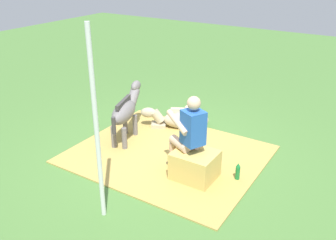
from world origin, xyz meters
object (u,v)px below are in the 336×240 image
(hay_bale, at_px, (195,166))
(tent_pole_left, at_px, (96,129))
(soda_bottle, at_px, (238,172))
(pony_lying, at_px, (181,119))
(pony_standing, at_px, (126,111))
(person_seated, at_px, (189,132))

(hay_bale, relative_size, tent_pole_left, 0.25)
(soda_bottle, distance_m, tent_pole_left, 2.35)
(hay_bale, xyz_separation_m, soda_bottle, (-0.58, -0.30, -0.08))
(pony_lying, relative_size, tent_pole_left, 0.52)
(pony_lying, bearing_deg, hay_bale, 127.15)
(pony_standing, distance_m, soda_bottle, 2.30)
(tent_pole_left, bearing_deg, soda_bottle, -124.80)
(pony_lying, xyz_separation_m, tent_pole_left, (-0.48, 2.83, 1.06))
(pony_lying, bearing_deg, pony_standing, 58.43)
(soda_bottle, bearing_deg, tent_pole_left, 55.20)
(person_seated, distance_m, tent_pole_left, 1.61)
(pony_standing, bearing_deg, soda_bottle, 175.70)
(hay_bale, height_order, soda_bottle, hay_bale)
(hay_bale, height_order, tent_pole_left, tent_pole_left)
(hay_bale, height_order, person_seated, person_seated)
(hay_bale, bearing_deg, person_seated, -18.68)
(pony_standing, xyz_separation_m, pony_lying, (-0.59, -0.97, -0.39))
(tent_pole_left, bearing_deg, pony_standing, -60.03)
(person_seated, xyz_separation_m, pony_standing, (1.53, -0.42, -0.15))
(hay_bale, xyz_separation_m, person_seated, (0.15, -0.05, 0.50))
(pony_standing, relative_size, tent_pole_left, 0.52)
(pony_standing, bearing_deg, tent_pole_left, 119.97)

